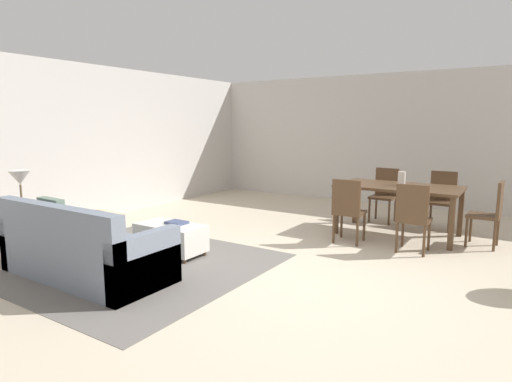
% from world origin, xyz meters
% --- Properties ---
extents(ground_plane, '(10.80, 10.80, 0.00)m').
position_xyz_m(ground_plane, '(0.00, 0.00, 0.00)').
color(ground_plane, beige).
extents(wall_back, '(9.00, 0.12, 2.70)m').
position_xyz_m(wall_back, '(0.00, 5.00, 1.35)').
color(wall_back, beige).
rests_on(wall_back, ground_plane).
extents(wall_left, '(0.12, 11.00, 2.70)m').
position_xyz_m(wall_left, '(-4.50, 0.50, 1.35)').
color(wall_left, beige).
rests_on(wall_left, ground_plane).
extents(area_rug, '(3.00, 2.80, 0.01)m').
position_xyz_m(area_rug, '(-1.88, -0.61, 0.00)').
color(area_rug, slate).
rests_on(area_rug, ground_plane).
extents(couch, '(2.00, 0.88, 0.86)m').
position_xyz_m(couch, '(-1.99, -1.20, 0.30)').
color(couch, slate).
rests_on(couch, ground_plane).
extents(ottoman_table, '(0.91, 0.47, 0.40)m').
position_xyz_m(ottoman_table, '(-1.77, -0.07, 0.23)').
color(ottoman_table, silver).
rests_on(ottoman_table, ground_plane).
extents(side_table, '(0.40, 0.40, 0.58)m').
position_xyz_m(side_table, '(-3.29, -1.13, 0.46)').
color(side_table, brown).
rests_on(side_table, ground_plane).
extents(table_lamp, '(0.26, 0.26, 0.53)m').
position_xyz_m(table_lamp, '(-3.29, -1.13, 0.99)').
color(table_lamp, brown).
rests_on(table_lamp, side_table).
extents(dining_table, '(1.76, 0.98, 0.76)m').
position_xyz_m(dining_table, '(0.43, 2.53, 0.68)').
color(dining_table, '#513823').
rests_on(dining_table, ground_plane).
extents(dining_chair_near_left, '(0.42, 0.42, 0.92)m').
position_xyz_m(dining_chair_near_left, '(-0.04, 1.67, 0.52)').
color(dining_chair_near_left, '#513823').
rests_on(dining_chair_near_left, ground_plane).
extents(dining_chair_near_right, '(0.41, 0.41, 0.92)m').
position_xyz_m(dining_chair_near_right, '(0.84, 1.67, 0.52)').
color(dining_chair_near_right, '#513823').
rests_on(dining_chair_near_right, ground_plane).
extents(dining_chair_far_left, '(0.41, 0.41, 0.92)m').
position_xyz_m(dining_chair_far_left, '(-0.02, 3.36, 0.52)').
color(dining_chair_far_left, '#513823').
rests_on(dining_chair_far_left, ground_plane).
extents(dining_chair_far_right, '(0.40, 0.40, 0.92)m').
position_xyz_m(dining_chair_far_right, '(0.90, 3.36, 0.52)').
color(dining_chair_far_right, '#513823').
rests_on(dining_chair_far_right, ground_plane).
extents(dining_chair_head_east, '(0.42, 0.42, 0.92)m').
position_xyz_m(dining_chair_head_east, '(1.66, 2.53, 0.52)').
color(dining_chair_head_east, '#513823').
rests_on(dining_chair_head_east, ground_plane).
extents(vase_centerpiece, '(0.11, 0.11, 0.21)m').
position_xyz_m(vase_centerpiece, '(0.46, 2.55, 0.87)').
color(vase_centerpiece, silver).
rests_on(vase_centerpiece, dining_table).
extents(book_on_ottoman, '(0.26, 0.21, 0.03)m').
position_xyz_m(book_on_ottoman, '(-1.72, -0.00, 0.42)').
color(book_on_ottoman, '#3F4C72').
rests_on(book_on_ottoman, ottoman_table).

